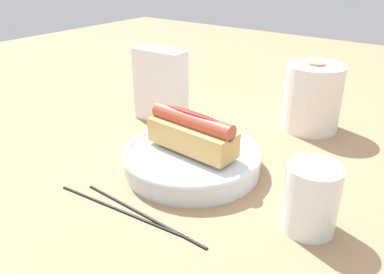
{
  "coord_description": "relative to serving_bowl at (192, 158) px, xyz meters",
  "views": [
    {
      "loc": [
        0.34,
        -0.43,
        0.32
      ],
      "look_at": [
        0.01,
        0.01,
        0.06
      ],
      "focal_mm": 36.47,
      "sensor_mm": 36.0,
      "label": 1
    }
  ],
  "objects": [
    {
      "name": "ground_plane",
      "position": [
        -0.01,
        -0.01,
        -0.02
      ],
      "size": [
        2.4,
        2.4,
        0.0
      ],
      "primitive_type": "plane",
      "color": "#9E7A56"
    },
    {
      "name": "serving_bowl",
      "position": [
        0.0,
        0.0,
        0.0
      ],
      "size": [
        0.23,
        0.23,
        0.04
      ],
      "color": "silver",
      "rests_on": "ground_plane"
    },
    {
      "name": "hotdog_front",
      "position": [
        0.0,
        0.0,
        0.05
      ],
      "size": [
        0.15,
        0.06,
        0.06
      ],
      "color": "tan",
      "rests_on": "serving_bowl"
    },
    {
      "name": "water_glass",
      "position": [
        0.21,
        -0.03,
        0.02
      ],
      "size": [
        0.07,
        0.07,
        0.09
      ],
      "color": "white",
      "rests_on": "ground_plane"
    },
    {
      "name": "paper_towel_roll",
      "position": [
        0.09,
        0.27,
        0.04
      ],
      "size": [
        0.11,
        0.11,
        0.13
      ],
      "color": "white",
      "rests_on": "ground_plane"
    },
    {
      "name": "napkin_box",
      "position": [
        -0.17,
        0.13,
        0.05
      ],
      "size": [
        0.11,
        0.05,
        0.15
      ],
      "primitive_type": "cube",
      "rotation": [
        0.0,
        0.0,
        0.04
      ],
      "color": "white",
      "rests_on": "ground_plane"
    },
    {
      "name": "chopstick_near",
      "position": [
        0.02,
        -0.14,
        -0.02
      ],
      "size": [
        0.22,
        0.01,
        0.01
      ],
      "primitive_type": "cylinder",
      "rotation": [
        0.0,
        1.57,
        -0.03
      ],
      "color": "black",
      "rests_on": "ground_plane"
    },
    {
      "name": "chopstick_far",
      "position": [
        -0.01,
        -0.15,
        -0.02
      ],
      "size": [
        0.22,
        0.02,
        0.01
      ],
      "primitive_type": "cylinder",
      "rotation": [
        0.0,
        1.57,
        0.09
      ],
      "color": "black",
      "rests_on": "ground_plane"
    }
  ]
}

